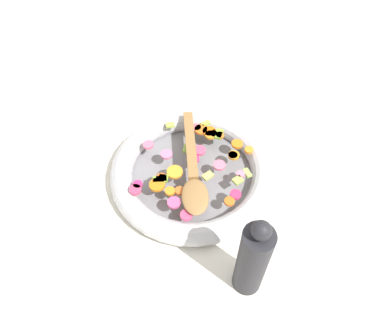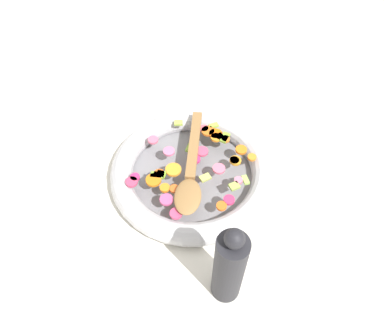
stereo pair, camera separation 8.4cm
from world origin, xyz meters
TOP-DOWN VIEW (x-y plane):
  - ground_plane at (0.00, 0.00)m, footprint 4.00×4.00m
  - skillet at (0.00, 0.00)m, footprint 0.37×0.37m
  - chopped_vegetables at (-0.01, -0.00)m, footprint 0.30×0.28m
  - wooden_spoon at (0.01, 0.03)m, footprint 0.09×0.29m
  - pepper_mill at (-0.04, 0.27)m, footprint 0.05×0.05m

SIDE VIEW (x-z plane):
  - ground_plane at x=0.00m, z-range 0.00..0.00m
  - skillet at x=0.00m, z-range 0.00..0.05m
  - chopped_vegetables at x=-0.01m, z-range 0.05..0.06m
  - wooden_spoon at x=0.01m, z-range 0.06..0.07m
  - pepper_mill at x=-0.04m, z-range -0.01..0.21m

